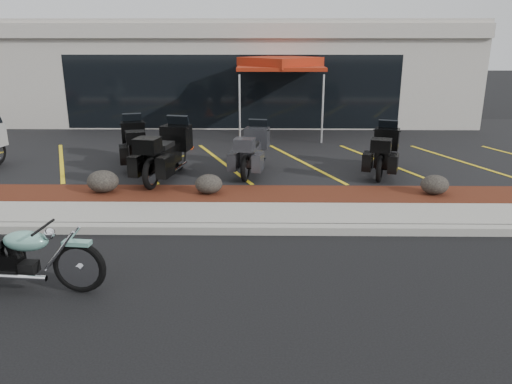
{
  "coord_description": "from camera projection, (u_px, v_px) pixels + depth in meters",
  "views": [
    {
      "loc": [
        1.1,
        -7.56,
        3.46
      ],
      "look_at": [
        0.98,
        1.2,
        0.69
      ],
      "focal_mm": 35.0,
      "sensor_mm": 36.0,
      "label": 1
    }
  ],
  "objects": [
    {
      "name": "upper_lot",
      "position": [
        229.0,
        145.0,
        16.06
      ],
      "size": [
        26.0,
        9.6,
        0.15
      ],
      "primitive_type": "cube",
      "color": "black",
      "rests_on": "ground"
    },
    {
      "name": "boulder_right",
      "position": [
        435.0,
        185.0,
        10.75
      ],
      "size": [
        0.6,
        0.5,
        0.42
      ],
      "primitive_type": "ellipsoid",
      "color": "black",
      "rests_on": "mulch_bed"
    },
    {
      "name": "touring_black_mid",
      "position": [
        179.0,
        143.0,
        12.6
      ],
      "size": [
        1.4,
        2.55,
        1.41
      ],
      "primitive_type": null,
      "rotation": [
        0.0,
        0.0,
        1.36
      ],
      "color": "black",
      "rests_on": "upper_lot"
    },
    {
      "name": "dealership_building",
      "position": [
        237.0,
        70.0,
        21.46
      ],
      "size": [
        18.0,
        8.16,
        4.0
      ],
      "color": "#ADA79C",
      "rests_on": "ground"
    },
    {
      "name": "boulder_mid",
      "position": [
        209.0,
        184.0,
        10.8
      ],
      "size": [
        0.6,
        0.5,
        0.42
      ],
      "primitive_type": "ellipsoid",
      "color": "black",
      "rests_on": "mulch_bed"
    },
    {
      "name": "sidewalk",
      "position": [
        206.0,
        216.0,
        9.77
      ],
      "size": [
        24.0,
        1.2,
        0.15
      ],
      "primitive_type": "cube",
      "color": "gray",
      "rests_on": "ground"
    },
    {
      "name": "touring_grey",
      "position": [
        258.0,
        142.0,
        13.04
      ],
      "size": [
        1.19,
        2.25,
        1.24
      ],
      "primitive_type": null,
      "rotation": [
        0.0,
        0.0,
        1.39
      ],
      "color": "#2B2C30",
      "rests_on": "upper_lot"
    },
    {
      "name": "hero_cruiser",
      "position": [
        79.0,
        260.0,
        6.86
      ],
      "size": [
        2.91,
        0.98,
        1.01
      ],
      "primitive_type": null,
      "rotation": [
        0.0,
        0.0,
        -0.09
      ],
      "color": "#68A394",
      "rests_on": "ground"
    },
    {
      "name": "ground",
      "position": [
        196.0,
        253.0,
        8.27
      ],
      "size": [
        90.0,
        90.0,
        0.0
      ],
      "primitive_type": "plane",
      "color": "black",
      "rests_on": "ground"
    },
    {
      "name": "touring_black_rear",
      "position": [
        387.0,
        143.0,
        12.93
      ],
      "size": [
        1.44,
        2.28,
        1.24
      ],
      "primitive_type": null,
      "rotation": [
        0.0,
        0.0,
        1.25
      ],
      "color": "black",
      "rests_on": "upper_lot"
    },
    {
      "name": "boulder_left",
      "position": [
        103.0,
        181.0,
        10.88
      ],
      "size": [
        0.69,
        0.57,
        0.49
      ],
      "primitive_type": "ellipsoid",
      "color": "black",
      "rests_on": "mulch_bed"
    },
    {
      "name": "mulch_bed",
      "position": [
        212.0,
        196.0,
        10.91
      ],
      "size": [
        24.0,
        1.2,
        0.16
      ],
      "primitive_type": "cube",
      "color": "#3E110E",
      "rests_on": "ground"
    },
    {
      "name": "traffic_cone",
      "position": [
        187.0,
        141.0,
        15.15
      ],
      "size": [
        0.39,
        0.39,
        0.43
      ],
      "primitive_type": "cone",
      "rotation": [
        0.0,
        0.0,
        -0.13
      ],
      "color": "#E23F07",
      "rests_on": "upper_lot"
    },
    {
      "name": "popup_canopy",
      "position": [
        280.0,
        65.0,
        16.55
      ],
      "size": [
        3.48,
        3.48,
        2.61
      ],
      "rotation": [
        0.0,
        0.0,
        -0.29
      ],
      "color": "silver",
      "rests_on": "upper_lot"
    },
    {
      "name": "touring_black_front",
      "position": [
        133.0,
        136.0,
        13.74
      ],
      "size": [
        1.43,
        2.35,
        1.28
      ],
      "primitive_type": null,
      "rotation": [
        0.0,
        0.0,
        1.86
      ],
      "color": "black",
      "rests_on": "upper_lot"
    },
    {
      "name": "curb",
      "position": [
        202.0,
        229.0,
        9.1
      ],
      "size": [
        24.0,
        0.25,
        0.15
      ],
      "primitive_type": "cube",
      "color": "gray",
      "rests_on": "ground"
    }
  ]
}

